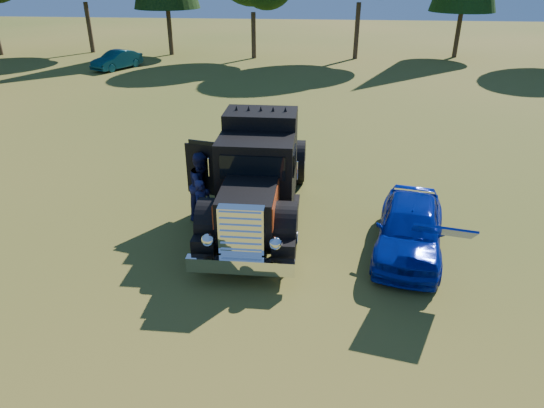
{
  "coord_description": "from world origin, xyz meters",
  "views": [
    {
      "loc": [
        1.28,
        -9.96,
        6.74
      ],
      "look_at": [
        0.18,
        1.31,
        1.12
      ],
      "focal_mm": 32.0,
      "sensor_mm": 36.0,
      "label": 1
    }
  ],
  "objects_px": {
    "hotrod_coupe": "(410,227)",
    "spectator_near": "(203,208)",
    "spectator_far": "(203,186)",
    "diamond_t_truck": "(258,179)",
    "distant_teal_car": "(117,60)"
  },
  "relations": [
    {
      "from": "diamond_t_truck",
      "to": "distant_teal_car",
      "type": "height_order",
      "value": "diamond_t_truck"
    },
    {
      "from": "hotrod_coupe",
      "to": "spectator_far",
      "type": "xyz_separation_m",
      "value": [
        -5.69,
        1.36,
        0.3
      ]
    },
    {
      "from": "diamond_t_truck",
      "to": "spectator_near",
      "type": "xyz_separation_m",
      "value": [
        -1.39,
        -1.0,
        -0.48
      ]
    },
    {
      "from": "hotrod_coupe",
      "to": "distant_teal_car",
      "type": "relative_size",
      "value": 1.15
    },
    {
      "from": "diamond_t_truck",
      "to": "spectator_far",
      "type": "distance_m",
      "value": 1.62
    },
    {
      "from": "hotrod_coupe",
      "to": "spectator_near",
      "type": "distance_m",
      "value": 5.51
    },
    {
      "from": "hotrod_coupe",
      "to": "spectator_far",
      "type": "height_order",
      "value": "spectator_far"
    },
    {
      "from": "diamond_t_truck",
      "to": "spectator_far",
      "type": "relative_size",
      "value": 3.55
    },
    {
      "from": "spectator_far",
      "to": "distant_teal_car",
      "type": "bearing_deg",
      "value": 53.17
    },
    {
      "from": "spectator_near",
      "to": "spectator_far",
      "type": "bearing_deg",
      "value": 40.12
    },
    {
      "from": "diamond_t_truck",
      "to": "hotrod_coupe",
      "type": "bearing_deg",
      "value": -18.97
    },
    {
      "from": "distant_teal_car",
      "to": "diamond_t_truck",
      "type": "bearing_deg",
      "value": -33.83
    },
    {
      "from": "diamond_t_truck",
      "to": "hotrod_coupe",
      "type": "relative_size",
      "value": 1.62
    },
    {
      "from": "hotrod_coupe",
      "to": "spectator_near",
      "type": "bearing_deg",
      "value": 175.78
    },
    {
      "from": "spectator_near",
      "to": "diamond_t_truck",
      "type": "bearing_deg",
      "value": -26.01
    }
  ]
}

